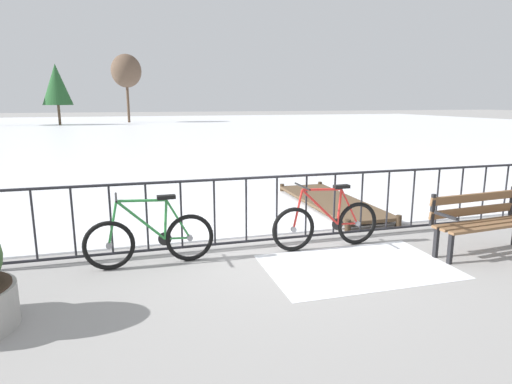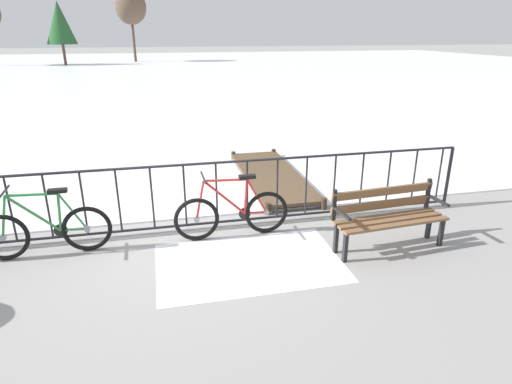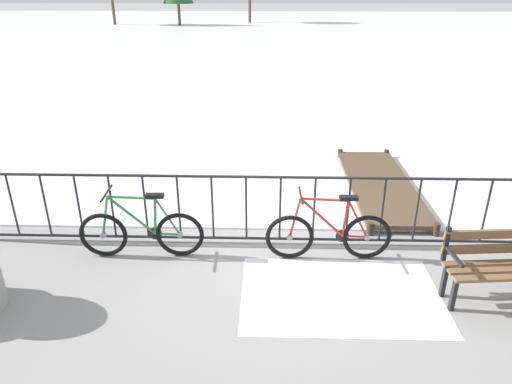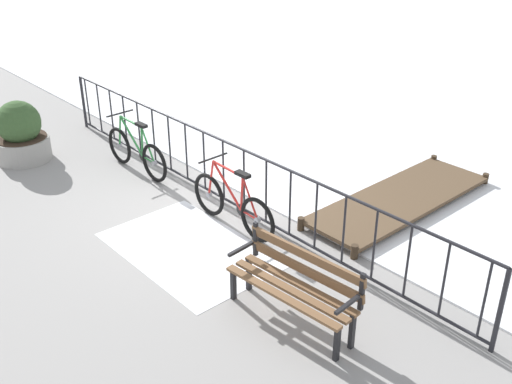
% 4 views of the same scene
% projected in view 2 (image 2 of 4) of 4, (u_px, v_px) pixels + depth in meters
% --- Properties ---
extents(ground_plane, '(160.00, 160.00, 0.00)m').
position_uv_depth(ground_plane, '(187.00, 230.00, 6.66)').
color(ground_plane, gray).
extents(frozen_pond, '(80.00, 56.00, 0.03)m').
position_uv_depth(frozen_pond, '(159.00, 71.00, 32.57)').
color(frozen_pond, white).
rests_on(frozen_pond, ground).
extents(snow_patch, '(2.43, 1.56, 0.01)m').
position_uv_depth(snow_patch, '(249.00, 262.00, 5.72)').
color(snow_patch, white).
rests_on(snow_patch, ground).
extents(railing_fence, '(9.06, 0.06, 1.07)m').
position_uv_depth(railing_fence, '(185.00, 196.00, 6.46)').
color(railing_fence, '#232328').
rests_on(railing_fence, ground).
extents(bicycle_near_railing, '(1.71, 0.52, 0.97)m').
position_uv_depth(bicycle_near_railing, '(46.00, 231.00, 5.79)').
color(bicycle_near_railing, black).
rests_on(bicycle_near_railing, ground).
extents(bicycle_second, '(1.71, 0.52, 0.97)m').
position_uv_depth(bicycle_second, '(232.00, 213.00, 6.33)').
color(bicycle_second, black).
rests_on(bicycle_second, ground).
extents(park_bench, '(1.63, 0.61, 0.89)m').
position_uv_depth(park_bench, '(388.00, 213.00, 5.98)').
color(park_bench, brown).
rests_on(park_bench, ground).
extents(wooden_dock, '(1.10, 3.43, 0.20)m').
position_uv_depth(wooden_dock, '(271.00, 175.00, 8.80)').
color(wooden_dock, brown).
rests_on(wooden_dock, ground).
extents(tree_far_west, '(2.52, 2.52, 5.26)m').
position_uv_depth(tree_far_west, '(60.00, 23.00, 36.84)').
color(tree_far_west, brown).
rests_on(tree_far_west, ground).
extents(tree_centre, '(2.86, 2.86, 6.52)m').
position_uv_depth(tree_centre, '(131.00, 7.00, 40.33)').
color(tree_centre, brown).
rests_on(tree_centre, ground).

